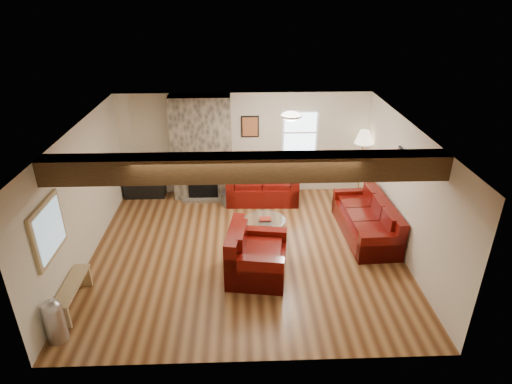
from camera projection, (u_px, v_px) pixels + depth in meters
room at (246, 194)px, 7.90m from camera, size 8.00×8.00×8.00m
oak_beam at (246, 167)px, 6.31m from camera, size 6.00×0.36×0.38m
chimney_breast at (202, 150)px, 10.11m from camera, size 1.40×0.67×2.50m
back_window at (300, 132)px, 10.24m from camera, size 0.90×0.08×1.10m
hatch_window at (49, 230)px, 6.36m from camera, size 0.08×1.00×0.90m
ceiling_dome at (291, 117)px, 8.21m from camera, size 0.40×0.40×0.18m
artwork_back at (250, 127)px, 10.14m from camera, size 0.42×0.06×0.52m
artwork_right at (402, 161)px, 8.04m from camera, size 0.06×0.55×0.42m
sofa_three at (366, 218)px, 8.82m from camera, size 0.97×2.13×0.81m
loveseat at (262, 183)px, 10.26m from camera, size 1.73×1.03×0.90m
armchair_red at (257, 253)px, 7.57m from camera, size 1.16×1.28×0.93m
coffee_table at (265, 228)px, 8.82m from camera, size 0.85×0.85×0.44m
tv_cabinet at (145, 187)px, 10.53m from camera, size 0.97×0.39×0.48m
television at (143, 169)px, 10.32m from camera, size 0.82×0.11×0.47m
floor_lamp at (364, 141)px, 9.98m from camera, size 0.44×0.44×1.70m
pine_bench at (73, 295)px, 6.93m from camera, size 0.26×1.12×0.42m
pedal_bin at (54, 320)px, 6.20m from camera, size 0.38×0.38×0.72m
coal_bucket at (228, 198)px, 10.18m from camera, size 0.32×0.32×0.30m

